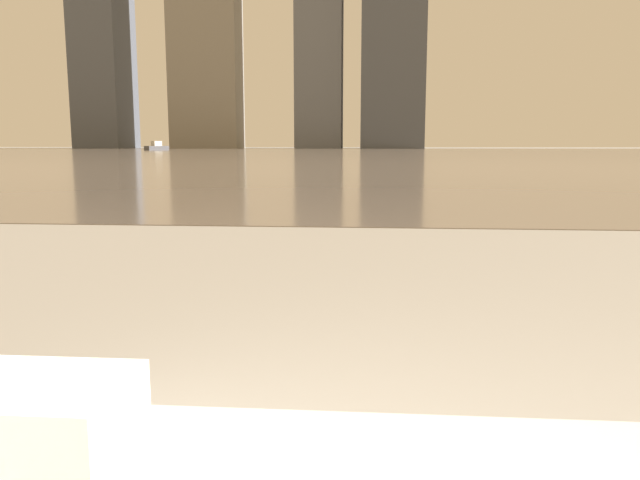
% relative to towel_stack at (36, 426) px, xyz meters
% --- Properties ---
extents(towel_stack, '(0.24, 0.20, 0.12)m').
position_rel_towel_stack_xyz_m(towel_stack, '(0.00, 0.00, 0.00)').
color(towel_stack, white).
rests_on(towel_stack, bathtub).
extents(harbor_water, '(180.00, 110.00, 0.01)m').
position_rel_towel_stack_xyz_m(harbor_water, '(0.22, 61.18, -0.56)').
color(harbor_water, gray).
rests_on(harbor_water, ground_plane).
extents(harbor_boat_1, '(2.75, 3.38, 1.24)m').
position_rel_towel_stack_xyz_m(harbor_boat_1, '(-28.77, 82.60, -0.12)').
color(harbor_boat_1, '#4C4C51').
rests_on(harbor_boat_1, harbor_water).
extents(skyline_tower_2, '(8.55, 7.46, 46.79)m').
position_rel_towel_stack_xyz_m(skyline_tower_2, '(-9.51, 117.18, 22.83)').
color(skyline_tower_2, slate).
rests_on(skyline_tower_2, ground_plane).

